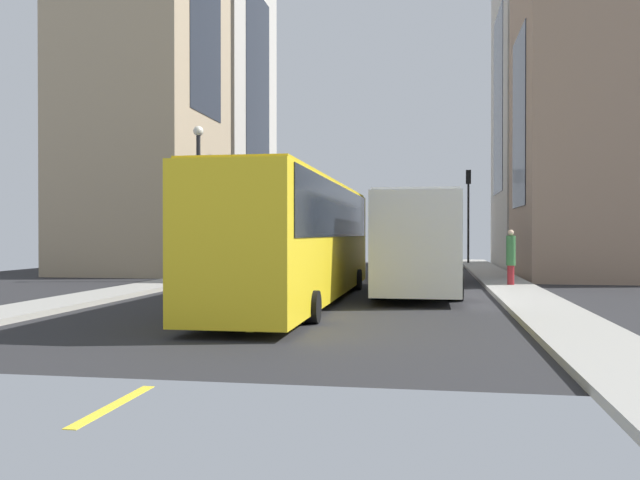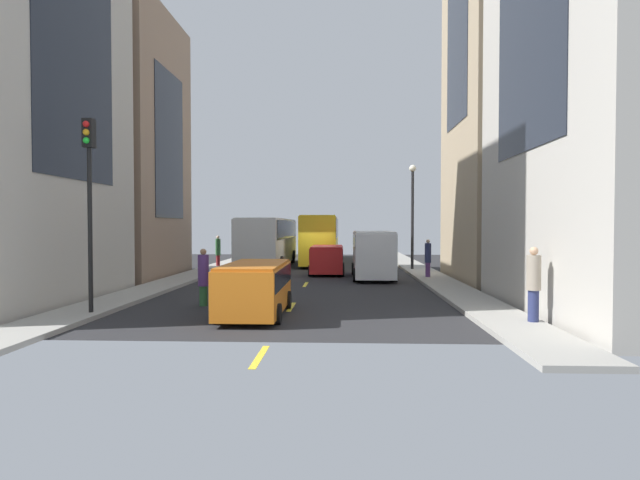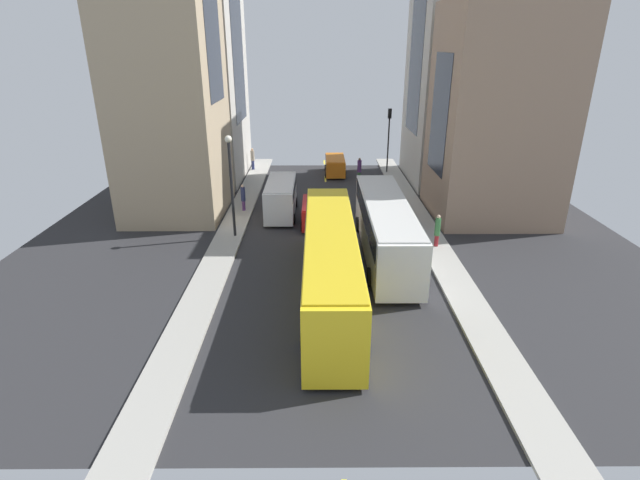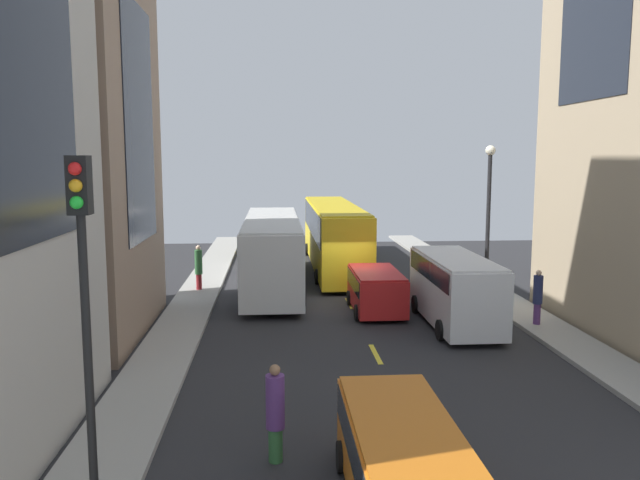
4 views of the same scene
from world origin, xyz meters
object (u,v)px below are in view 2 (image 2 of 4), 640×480
streetcar_yellow (322,235)px  pedestrian_crossing_near (203,276)px  pedestrian_waiting_curb (428,257)px  car_red_0 (327,258)px  city_bus_white (269,238)px  delivery_van_white (373,251)px  pedestrian_crossing_mid (534,282)px  pedestrian_walking_far (218,250)px  car_orange_1 (255,285)px  traffic_light_near_corner (89,179)px

streetcar_yellow → pedestrian_crossing_near: bearing=-98.3°
pedestrian_waiting_curb → streetcar_yellow: bearing=-51.4°
car_red_0 → city_bus_white: bearing=128.6°
delivery_van_white → pedestrian_waiting_curb: delivery_van_white is taller
pedestrian_crossing_near → pedestrian_crossing_mid: bearing=82.2°
streetcar_yellow → pedestrian_walking_far: 9.20m
streetcar_yellow → pedestrian_waiting_curb: bearing=-64.7°
pedestrian_waiting_curb → car_orange_1: bearing=70.7°
city_bus_white → car_orange_1: bearing=-83.2°
delivery_van_white → traffic_light_near_corner: traffic_light_near_corner is taller
car_red_0 → car_orange_1: bearing=-97.5°
city_bus_white → pedestrian_waiting_curb: 12.59m
pedestrian_crossing_near → traffic_light_near_corner: bearing=-40.2°
car_orange_1 → pedestrian_walking_far: (-5.69, 18.50, 0.24)m
pedestrian_crossing_near → delivery_van_white: bearing=156.9°
delivery_van_white → pedestrian_crossing_mid: 14.04m
streetcar_yellow → car_orange_1: size_ratio=3.22×
pedestrian_waiting_curb → pedestrian_crossing_near: (-9.55, -9.49, -0.13)m
city_bus_white → pedestrian_crossing_mid: bearing=-63.3°
delivery_van_white → pedestrian_crossing_mid: delivery_van_white is taller
car_orange_1 → pedestrian_crossing_near: (-2.21, 1.96, 0.08)m
car_orange_1 → delivery_van_white: bearing=69.8°
car_red_0 → traffic_light_near_corner: bearing=-115.5°
pedestrian_waiting_curb → pedestrian_crossing_near: size_ratio=0.97×
city_bus_white → car_red_0: 6.79m
streetcar_yellow → pedestrian_crossing_mid: 27.05m
city_bus_white → traffic_light_near_corner: size_ratio=2.11×
car_red_0 → traffic_light_near_corner: traffic_light_near_corner is taller
streetcar_yellow → delivery_van_white: size_ratio=2.43×
car_red_0 → pedestrian_crossing_mid: pedestrian_crossing_mid is taller
pedestrian_waiting_curb → pedestrian_crossing_near: bearing=58.2°
pedestrian_waiting_curb → pedestrian_crossing_mid: 12.94m
streetcar_yellow → pedestrian_crossing_near: 22.94m
car_orange_1 → pedestrian_walking_far: size_ratio=2.25×
delivery_van_white → car_orange_1: size_ratio=1.33×
car_red_0 → pedestrian_walking_far: bearing=150.6°
car_red_0 → pedestrian_waiting_curb: bearing=-27.0°
delivery_van_white → car_red_0: 3.42m
city_bus_white → pedestrian_walking_far: 3.60m
pedestrian_crossing_mid → car_red_0: bearing=7.9°
traffic_light_near_corner → car_red_0: bearing=64.5°
pedestrian_walking_far → city_bus_white: bearing=-176.1°
car_red_0 → pedestrian_crossing_near: size_ratio=1.97×
car_orange_1 → pedestrian_crossing_near: 2.95m
pedestrian_waiting_curb → pedestrian_crossing_mid: pedestrian_crossing_mid is taller
delivery_van_white → car_orange_1: delivery_van_white is taller
delivery_van_white → pedestrian_waiting_curb: bearing=-11.9°
car_red_0 → pedestrian_crossing_mid: bearing=-68.0°
pedestrian_crossing_near → pedestrian_crossing_mid: size_ratio=0.97×
streetcar_yellow → car_orange_1: (-1.11, -24.63, -1.13)m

